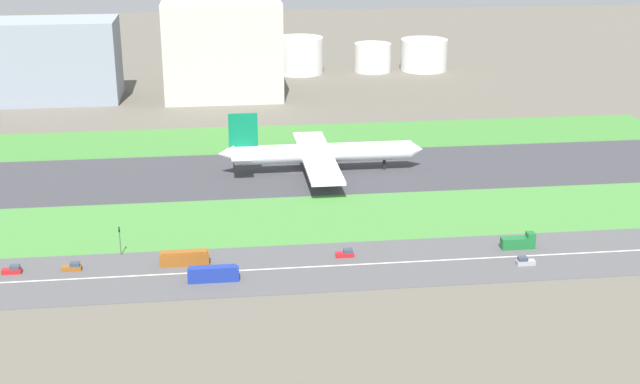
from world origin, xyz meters
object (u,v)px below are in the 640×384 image
at_px(traffic_light, 120,239).
at_px(terminal_building, 55,60).
at_px(car_3, 525,261).
at_px(fuel_tank_west, 299,55).
at_px(fuel_tank_east, 424,55).
at_px(fuel_tank_centre, 373,57).
at_px(hangar_building, 223,48).
at_px(car_1, 12,270).
at_px(bus_1, 213,274).
at_px(car_2, 346,254).
at_px(car_0, 73,267).
at_px(truck_1, 519,242).
at_px(bus_0, 184,258).
at_px(airliner, 318,153).

bearing_deg(traffic_light, terminal_building, 103.51).
bearing_deg(car_3, fuel_tank_west, -82.89).
bearing_deg(fuel_tank_east, terminal_building, -165.19).
bearing_deg(car_3, traffic_light, -10.64).
bearing_deg(fuel_tank_centre, hangar_building, -148.68).
bearing_deg(car_1, car_3, -4.77).
distance_m(bus_1, car_2, 33.51).
relative_size(bus_1, car_2, 2.64).
height_order(car_2, fuel_tank_centre, fuel_tank_centre).
height_order(car_0, fuel_tank_centre, fuel_tank_centre).
bearing_deg(car_1, truck_1, -0.00).
relative_size(fuel_tank_west, fuel_tank_centre, 1.28).
bearing_deg(fuel_tank_centre, bus_1, -108.69).
relative_size(bus_1, terminal_building, 0.22).
xyz_separation_m(bus_0, car_2, (38.70, 0.00, -0.90)).
relative_size(traffic_light, hangar_building, 0.15).
relative_size(car_2, terminal_building, 0.08).
xyz_separation_m(car_0, traffic_light, (10.37, 7.99, 3.37)).
relative_size(fuel_tank_centre, fuel_tank_east, 0.78).
bearing_deg(airliner, car_2, -91.36).
xyz_separation_m(terminal_building, fuel_tank_west, (108.06, 45.00, -8.23)).
xyz_separation_m(car_0, truck_1, (108.15, -0.00, 0.75)).
relative_size(bus_0, hangar_building, 0.23).
relative_size(bus_1, fuel_tank_east, 0.51).
bearing_deg(bus_0, fuel_tank_centre, 69.05).
bearing_deg(fuel_tank_west, fuel_tank_centre, 0.00).
bearing_deg(truck_1, car_1, 180.00).
bearing_deg(car_1, airliner, 40.41).
distance_m(car_2, fuel_tank_centre, 232.14).
distance_m(airliner, fuel_tank_east, 174.74).
relative_size(car_3, fuel_tank_centre, 0.24).
bearing_deg(airliner, truck_1, -58.37).
bearing_deg(fuel_tank_east, car_3, -97.82).
distance_m(bus_1, car_3, 73.49).
relative_size(car_0, hangar_building, 0.09).
xyz_separation_m(truck_1, fuel_tank_centre, (4.72, 227.00, 5.24)).
bearing_deg(truck_1, traffic_light, 175.33).
height_order(airliner, fuel_tank_west, airliner).
bearing_deg(airliner, car_0, -134.26).
distance_m(airliner, car_1, 105.02).
relative_size(bus_1, fuel_tank_centre, 0.65).
distance_m(car_0, car_3, 106.63).
height_order(car_3, traffic_light, traffic_light).
xyz_separation_m(car_1, car_0, (13.60, 0.00, 0.00)).
distance_m(car_3, fuel_tank_east, 239.32).
xyz_separation_m(airliner, hangar_building, (-27.35, 114.00, 14.44)).
xyz_separation_m(airliner, car_3, (39.90, -78.00, -5.31)).
distance_m(bus_1, fuel_tank_east, 259.71).
xyz_separation_m(traffic_light, fuel_tank_west, (66.23, 219.01, 4.48)).
distance_m(airliner, car_0, 95.09).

